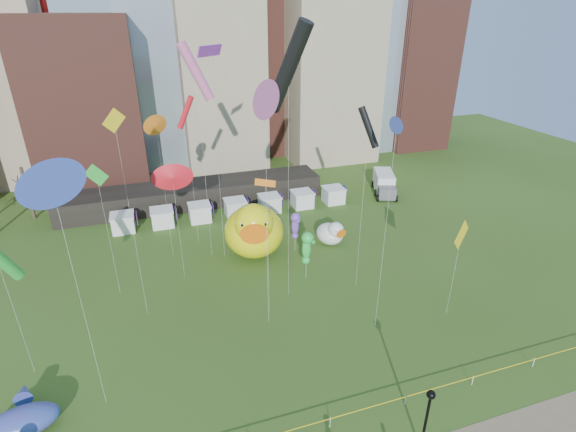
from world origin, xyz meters
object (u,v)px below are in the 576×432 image
object	(u,v)px
big_duck	(254,229)
small_duck	(331,233)
whale_inflatable	(22,419)
lamppost	(427,414)
box_truck	(384,183)
seahorse_green	(307,246)
seahorse_purple	(295,224)

from	to	relation	value
big_duck	small_duck	distance (m)	9.81
whale_inflatable	small_duck	bearing A→B (deg)	23.26
lamppost	whale_inflatable	bearing A→B (deg)	158.45
box_truck	seahorse_green	bearing A→B (deg)	-115.49
small_duck	whale_inflatable	bearing A→B (deg)	-165.00
small_duck	box_truck	bearing A→B (deg)	26.16
seahorse_purple	whale_inflatable	size ratio (longest dim) A/B	0.82
small_duck	seahorse_green	xyz separation A→B (m)	(-5.62, -6.36, 2.61)
small_duck	seahorse_purple	world-z (taller)	seahorse_purple
seahorse_green	whale_inflatable	world-z (taller)	seahorse_green
small_duck	seahorse_purple	size ratio (longest dim) A/B	0.91
big_duck	whale_inflatable	bearing A→B (deg)	-126.21
lamppost	box_truck	distance (m)	45.35
whale_inflatable	lamppost	bearing A→B (deg)	-28.28
big_duck	small_duck	size ratio (longest dim) A/B	2.23
lamppost	box_truck	bearing A→B (deg)	63.54
big_duck	seahorse_purple	size ratio (longest dim) A/B	2.03
seahorse_green	seahorse_purple	size ratio (longest dim) A/B	1.12
big_duck	seahorse_green	xyz separation A→B (m)	(4.00, -6.73, 0.73)
small_duck	lamppost	bearing A→B (deg)	-116.17
small_duck	box_truck	world-z (taller)	small_duck
seahorse_purple	lamppost	world-z (taller)	lamppost
whale_inflatable	lamppost	xyz separation A→B (m)	(25.25, -9.97, 2.37)
seahorse_green	lamppost	world-z (taller)	seahorse_green
seahorse_green	box_truck	world-z (taller)	seahorse_green
big_duck	whale_inflatable	xyz separation A→B (m)	(-21.10, -18.10, -2.42)
seahorse_purple	whale_inflatable	xyz separation A→B (m)	(-25.92, -17.39, -2.72)
big_duck	box_truck	distance (m)	27.41
big_duck	small_duck	world-z (taller)	big_duck
big_duck	whale_inflatable	size ratio (longest dim) A/B	1.67
whale_inflatable	lamppost	distance (m)	27.25
seahorse_purple	seahorse_green	bearing A→B (deg)	-99.35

